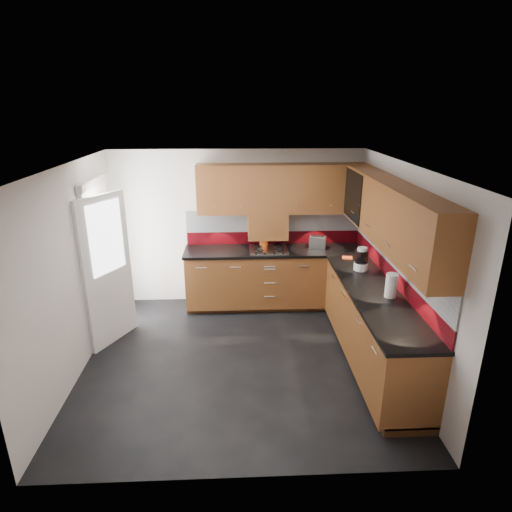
{
  "coord_description": "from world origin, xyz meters",
  "views": [
    {
      "loc": [
        -0.02,
        -4.61,
        3.02
      ],
      "look_at": [
        0.22,
        0.65,
        1.14
      ],
      "focal_mm": 30.0,
      "sensor_mm": 36.0,
      "label": 1
    }
  ],
  "objects_px": {
    "toaster": "(318,242)",
    "food_processor": "(361,260)",
    "gas_hob": "(268,249)",
    "utensil_pot": "(264,241)"
  },
  "relations": [
    {
      "from": "gas_hob",
      "to": "utensil_pot",
      "type": "xyz_separation_m",
      "value": [
        -0.06,
        0.15,
        0.09
      ]
    },
    {
      "from": "gas_hob",
      "to": "toaster",
      "type": "distance_m",
      "value": 0.77
    },
    {
      "from": "utensil_pot",
      "to": "toaster",
      "type": "xyz_separation_m",
      "value": [
        0.82,
        -0.06,
        -0.01
      ]
    },
    {
      "from": "toaster",
      "to": "utensil_pot",
      "type": "bearing_deg",
      "value": 175.98
    },
    {
      "from": "toaster",
      "to": "gas_hob",
      "type": "bearing_deg",
      "value": -173.1
    },
    {
      "from": "gas_hob",
      "to": "toaster",
      "type": "bearing_deg",
      "value": 6.9
    },
    {
      "from": "gas_hob",
      "to": "food_processor",
      "type": "distance_m",
      "value": 1.45
    },
    {
      "from": "utensil_pot",
      "to": "food_processor",
      "type": "height_order",
      "value": "utensil_pot"
    },
    {
      "from": "utensil_pot",
      "to": "food_processor",
      "type": "xyz_separation_m",
      "value": [
        1.23,
        -1.01,
        0.04
      ]
    },
    {
      "from": "toaster",
      "to": "food_processor",
      "type": "xyz_separation_m",
      "value": [
        0.41,
        -0.95,
        0.05
      ]
    }
  ]
}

